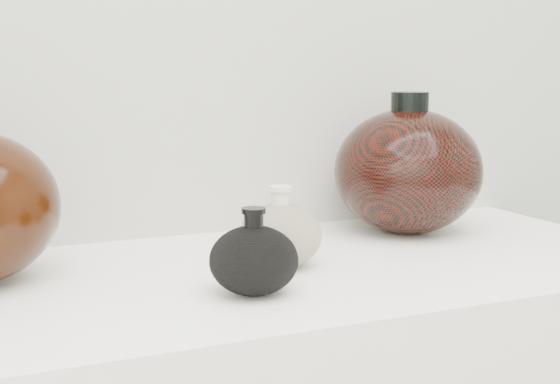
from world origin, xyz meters
name	(u,v)px	position (x,y,z in m)	size (l,w,h in m)	color
black_gourd_vase	(254,260)	(-0.04, 0.85, 0.94)	(0.11, 0.11, 0.11)	black
cream_gourd_vase	(280,235)	(0.04, 0.95, 0.95)	(0.14, 0.14, 0.11)	beige
right_round_pot	(408,171)	(0.32, 1.07, 1.00)	(0.28, 0.28, 0.23)	black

